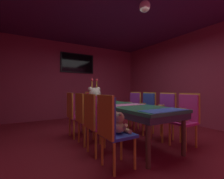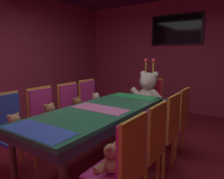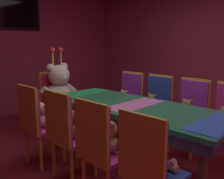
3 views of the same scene
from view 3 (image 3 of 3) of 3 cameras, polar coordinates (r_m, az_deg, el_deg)
The scene contains 20 objects.
ground_plane at distance 3.30m, azimuth 4.83°, elevation -16.00°, with size 7.90×7.90×0.00m, color maroon.
wall_back at distance 5.54m, azimuth -21.76°, elevation 9.21°, with size 5.20×0.12×2.80m, color #99334C.
banquet_table at distance 3.06m, azimuth 5.02°, elevation -5.01°, with size 0.90×2.30×0.75m.
chair_left_0 at distance 2.00m, azimuth 7.74°, elevation -15.74°, with size 0.42×0.41×0.98m.
teddy_left_0 at distance 2.11m, azimuth 10.14°, elevation -14.68°, with size 0.24×0.31×0.29m.
chair_left_1 at distance 2.32m, azimuth -3.16°, elevation -11.67°, with size 0.42×0.41×0.98m.
teddy_left_1 at distance 2.42m, azimuth -0.57°, elevation -10.81°, with size 0.26×0.33×0.31m.
chair_left_2 at distance 2.73m, azimuth -10.57°, elevation -8.37°, with size 0.42×0.41×0.98m.
teddy_left_2 at distance 2.81m, azimuth -8.13°, elevation -7.84°, with size 0.25×0.33×0.31m.
chair_left_3 at distance 3.14m, azimuth -16.75°, elevation -6.07°, with size 0.42×0.41×0.98m.
teddy_left_3 at distance 3.22m, azimuth -14.49°, elevation -5.79°, with size 0.24×0.31×0.29m.
chair_right_1 at distance 3.61m, azimuth 17.20°, elevation -3.92°, with size 0.42×0.41×0.98m.
teddy_right_1 at distance 3.49m, azimuth 16.10°, elevation -4.64°, with size 0.23×0.30×0.28m.
chair_right_2 at distance 3.86m, azimuth 9.90°, elevation -2.63°, with size 0.42×0.41×0.98m.
teddy_right_2 at distance 3.75m, azimuth 8.66°, elevation -3.31°, with size 0.22×0.29×0.27m.
chair_right_3 at distance 4.16m, azimuth 3.84°, elevation -1.52°, with size 0.42×0.41×0.98m.
teddy_right_3 at distance 4.06m, azimuth 2.54°, elevation -2.18°, with size 0.22×0.28×0.26m.
throne_chair at distance 4.31m, azimuth -12.70°, elevation -1.33°, with size 0.41×0.42×0.98m.
king_teddy_bear at distance 4.14m, azimuth -11.49°, elevation 0.41°, with size 0.71×0.55×0.92m.
wall_tv at distance 5.49m, azimuth -21.83°, elevation 16.00°, with size 1.26×0.06×0.73m.
Camera 3 is at (-2.29, -1.85, 1.49)m, focal length 41.30 mm.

